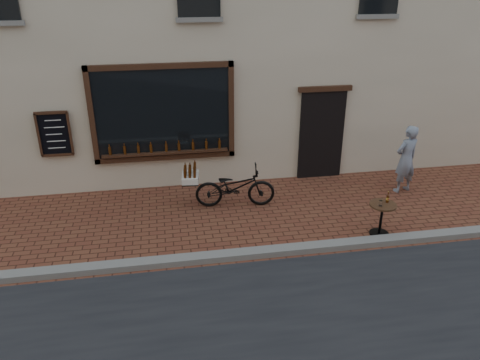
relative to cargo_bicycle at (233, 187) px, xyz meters
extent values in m
plane|color=brown|center=(0.48, -2.23, -0.47)|extent=(90.00, 90.00, 0.00)
cube|color=slate|center=(0.48, -2.03, -0.41)|extent=(90.00, 0.25, 0.12)
cube|color=black|center=(-1.42, 1.22, 1.38)|extent=(3.00, 0.06, 2.00)
cube|color=black|center=(-1.42, 1.20, 2.44)|extent=(3.24, 0.10, 0.12)
cube|color=black|center=(-1.42, 1.20, 0.32)|extent=(3.24, 0.10, 0.12)
cube|color=black|center=(-2.98, 1.20, 1.38)|extent=(0.12, 0.10, 2.24)
cube|color=black|center=(0.14, 1.20, 1.38)|extent=(0.12, 0.10, 2.24)
cube|color=black|center=(-1.42, 1.15, 0.45)|extent=(2.90, 0.16, 0.05)
cube|color=black|center=(2.38, 1.23, 0.63)|extent=(1.10, 0.10, 2.20)
cube|color=black|center=(2.38, 1.20, 1.79)|extent=(1.30, 0.10, 0.12)
cube|color=black|center=(-3.82, 1.21, 1.03)|extent=(0.62, 0.04, 0.92)
cylinder|color=#3D1C07|center=(-2.67, 1.15, 0.57)|extent=(0.06, 0.06, 0.19)
cylinder|color=#3D1C07|center=(-2.35, 1.15, 0.57)|extent=(0.06, 0.06, 0.19)
cylinder|color=#3D1C07|center=(-2.04, 1.15, 0.57)|extent=(0.06, 0.06, 0.19)
cylinder|color=#3D1C07|center=(-1.73, 1.15, 0.57)|extent=(0.06, 0.06, 0.19)
cylinder|color=#3D1C07|center=(-1.42, 1.15, 0.57)|extent=(0.06, 0.06, 0.19)
cylinder|color=#3D1C07|center=(-1.10, 1.15, 0.57)|extent=(0.06, 0.06, 0.19)
cylinder|color=#3D1C07|center=(-0.79, 1.15, 0.57)|extent=(0.06, 0.06, 0.19)
cylinder|color=#3D1C07|center=(-0.48, 1.15, 0.57)|extent=(0.06, 0.06, 0.19)
cylinder|color=#3D1C07|center=(-0.17, 1.15, 0.57)|extent=(0.06, 0.06, 0.19)
imported|color=black|center=(0.03, 0.00, -0.01)|extent=(1.80, 0.79, 0.92)
cube|color=black|center=(-0.93, 0.10, 0.16)|extent=(0.40, 0.52, 0.03)
cube|color=silver|center=(-0.93, 0.10, 0.25)|extent=(0.40, 0.54, 0.14)
cylinder|color=#3D1C07|center=(-0.85, -0.09, 0.42)|extent=(0.06, 0.06, 0.19)
cylinder|color=#3D1C07|center=(-0.95, -0.08, 0.42)|extent=(0.06, 0.06, 0.19)
cylinder|color=#3D1C07|center=(-1.05, -0.07, 0.42)|extent=(0.06, 0.06, 0.19)
cylinder|color=#3D1C07|center=(-0.83, 0.03, 0.42)|extent=(0.06, 0.06, 0.19)
cylinder|color=#3D1C07|center=(-0.94, 0.04, 0.42)|extent=(0.06, 0.06, 0.19)
cylinder|color=#3D1C07|center=(-1.04, 0.05, 0.42)|extent=(0.06, 0.06, 0.19)
cylinder|color=#3D1C07|center=(-0.82, 0.15, 0.42)|extent=(0.06, 0.06, 0.19)
cylinder|color=#3D1C07|center=(-0.92, 0.16, 0.42)|extent=(0.06, 0.06, 0.19)
cylinder|color=#3D1C07|center=(-1.02, 0.17, 0.42)|extent=(0.06, 0.06, 0.19)
cylinder|color=#3D1C07|center=(-0.81, 0.27, 0.42)|extent=(0.06, 0.06, 0.19)
cylinder|color=black|center=(2.68, -1.69, -0.46)|extent=(0.39, 0.39, 0.03)
cylinder|color=black|center=(2.68, -1.69, -0.14)|extent=(0.05, 0.05, 0.61)
cylinder|color=#321E10|center=(2.68, -1.69, 0.19)|extent=(0.53, 0.53, 0.04)
cylinder|color=gold|center=(2.79, -1.64, 0.29)|extent=(0.06, 0.06, 0.05)
cylinder|color=white|center=(2.60, -1.75, 0.26)|extent=(0.07, 0.07, 0.11)
imported|color=gray|center=(4.06, 0.08, 0.34)|extent=(0.68, 0.54, 1.62)
camera|label=1|loc=(-1.42, -9.16, 4.44)|focal=35.00mm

